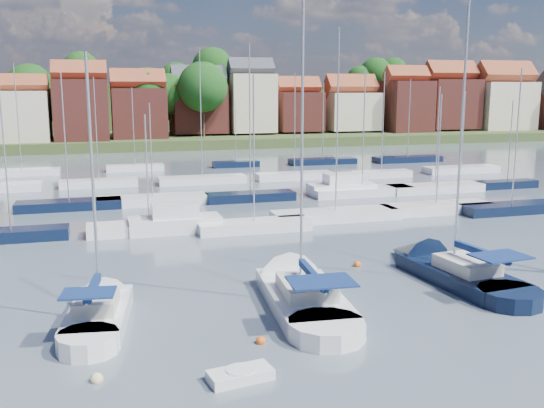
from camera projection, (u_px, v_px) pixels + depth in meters
name	position (u px, v px, depth m)	size (l,w,h in m)	color
ground	(201.00, 189.00, 67.07)	(260.00, 260.00, 0.00)	#4E5C6A
sailboat_left	(102.00, 309.00, 29.37)	(3.99, 10.17, 13.53)	silver
sailboat_centre	(295.00, 288.00, 32.43)	(4.56, 13.39, 17.78)	silver
sailboat_navy	(442.00, 269.00, 35.98)	(4.52, 12.76, 17.26)	black
tender	(240.00, 375.00, 22.90)	(2.59, 1.50, 0.53)	silver
buoy_b	(97.00, 382.00, 22.83)	(0.50, 0.50, 0.50)	beige
buoy_c	(261.00, 343.00, 26.28)	(0.43, 0.43, 0.43)	#D85914
buoy_d	(360.00, 340.00, 26.59)	(0.52, 0.52, 0.52)	beige
buoy_e	(357.00, 266.00, 37.69)	(0.47, 0.47, 0.47)	#D85914
buoy_g	(345.00, 349.00, 25.65)	(0.41, 0.41, 0.41)	#D85914
marina_field	(227.00, 191.00, 62.93)	(79.62, 41.41, 15.93)	silver
far_shore_town	(149.00, 114.00, 154.33)	(212.46, 90.00, 22.27)	#3B4824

